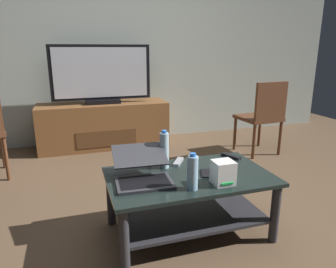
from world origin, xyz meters
name	(u,v)px	position (x,y,z in m)	size (l,w,h in m)	color
ground_plane	(180,216)	(0.00, 0.00, 0.00)	(7.68, 7.68, 0.00)	brown
back_wall	(122,36)	(0.00, 2.30, 1.40)	(6.40, 0.12, 2.80)	#A8B2A8
coffee_table	(189,193)	(-0.02, -0.22, 0.30)	(1.08, 0.64, 0.43)	black
media_cabinet	(104,125)	(-0.34, 1.97, 0.29)	(1.62, 0.52, 0.57)	brown
television	(101,76)	(-0.34, 1.95, 0.92)	(1.22, 0.20, 0.72)	black
dining_chair	(263,114)	(1.43, 1.07, 0.49)	(0.47, 0.47, 0.88)	#59331E
laptop	(142,171)	(-0.33, -0.21, 0.49)	(0.37, 0.43, 0.18)	#333338
router_box	(223,173)	(0.13, -0.41, 0.50)	(0.13, 0.12, 0.15)	white
water_bottle_near	(164,150)	(-0.14, -0.05, 0.56)	(0.06, 0.06, 0.27)	silver
water_bottle_far	(193,172)	(-0.08, -0.43, 0.54)	(0.07, 0.07, 0.23)	#99C6E5
cell_phone	(206,173)	(0.10, -0.24, 0.43)	(0.07, 0.14, 0.01)	black
tv_remote	(231,156)	(0.41, 0.00, 0.44)	(0.04, 0.16, 0.02)	black
soundbar_remote	(178,162)	(-0.01, 0.01, 0.44)	(0.04, 0.16, 0.02)	#99999E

